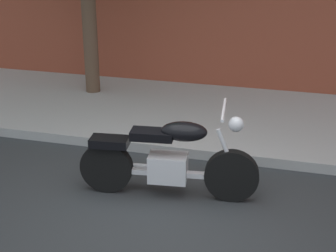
% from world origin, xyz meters
% --- Properties ---
extents(ground_plane, '(60.00, 60.00, 0.00)m').
position_xyz_m(ground_plane, '(0.00, 0.00, 0.00)').
color(ground_plane, '#303335').
extents(sidewalk, '(22.56, 2.95, 0.14)m').
position_xyz_m(sidewalk, '(0.00, 3.16, 0.07)').
color(sidewalk, '#ABABAB').
rests_on(sidewalk, ground).
extents(motorcycle, '(2.07, 0.70, 1.12)m').
position_xyz_m(motorcycle, '(-0.12, 0.66, 0.46)').
color(motorcycle, black).
rests_on(motorcycle, ground).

